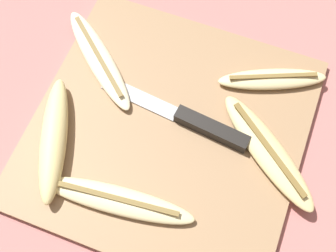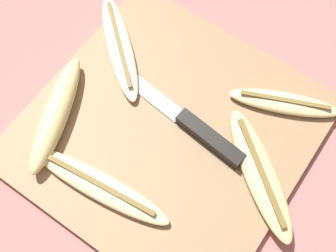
{
  "view_description": "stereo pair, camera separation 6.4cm",
  "coord_description": "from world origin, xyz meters",
  "px_view_note": "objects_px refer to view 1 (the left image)",
  "views": [
    {
      "loc": [
        -0.24,
        -0.09,
        0.6
      ],
      "look_at": [
        0.0,
        0.0,
        0.02
      ],
      "focal_mm": 50.0,
      "sensor_mm": 36.0,
      "label": 1
    },
    {
      "loc": [
        -0.21,
        -0.15,
        0.6
      ],
      "look_at": [
        0.0,
        0.0,
        0.02
      ],
      "focal_mm": 50.0,
      "sensor_mm": 36.0,
      "label": 2
    }
  ],
  "objects_px": {
    "banana_golden_short": "(54,139)",
    "banana_ripe_center": "(272,79)",
    "knife": "(199,123)",
    "banana_bright_far": "(99,59)",
    "banana_soft_right": "(117,200)",
    "banana_spotted_left": "(268,151)"
  },
  "relations": [
    {
      "from": "knife",
      "to": "banana_golden_short",
      "type": "relative_size",
      "value": 1.23
    },
    {
      "from": "banana_ripe_center",
      "to": "banana_soft_right",
      "type": "bearing_deg",
      "value": 150.66
    },
    {
      "from": "knife",
      "to": "banana_ripe_center",
      "type": "height_order",
      "value": "same"
    },
    {
      "from": "banana_soft_right",
      "to": "banana_golden_short",
      "type": "relative_size",
      "value": 1.13
    },
    {
      "from": "banana_soft_right",
      "to": "banana_spotted_left",
      "type": "bearing_deg",
      "value": -50.43
    },
    {
      "from": "banana_spotted_left",
      "to": "banana_golden_short",
      "type": "bearing_deg",
      "value": 107.87
    },
    {
      "from": "knife",
      "to": "banana_bright_far",
      "type": "distance_m",
      "value": 0.18
    },
    {
      "from": "banana_golden_short",
      "to": "banana_ripe_center",
      "type": "relative_size",
      "value": 1.16
    },
    {
      "from": "banana_soft_right",
      "to": "banana_spotted_left",
      "type": "xyz_separation_m",
      "value": [
        0.13,
        -0.16,
        0.0
      ]
    },
    {
      "from": "banana_soft_right",
      "to": "banana_bright_far",
      "type": "height_order",
      "value": "same"
    },
    {
      "from": "banana_bright_far",
      "to": "banana_soft_right",
      "type": "bearing_deg",
      "value": -149.29
    },
    {
      "from": "banana_bright_far",
      "to": "banana_ripe_center",
      "type": "height_order",
      "value": "same"
    },
    {
      "from": "knife",
      "to": "banana_ripe_center",
      "type": "distance_m",
      "value": 0.13
    },
    {
      "from": "banana_soft_right",
      "to": "banana_golden_short",
      "type": "height_order",
      "value": "banana_golden_short"
    },
    {
      "from": "banana_soft_right",
      "to": "banana_ripe_center",
      "type": "height_order",
      "value": "same"
    },
    {
      "from": "banana_soft_right",
      "to": "banana_spotted_left",
      "type": "distance_m",
      "value": 0.21
    },
    {
      "from": "banana_bright_far",
      "to": "knife",
      "type": "bearing_deg",
      "value": -104.86
    },
    {
      "from": "banana_spotted_left",
      "to": "banana_golden_short",
      "type": "xyz_separation_m",
      "value": [
        -0.09,
        0.27,
        0.01
      ]
    },
    {
      "from": "banana_ripe_center",
      "to": "banana_spotted_left",
      "type": "bearing_deg",
      "value": -167.47
    },
    {
      "from": "knife",
      "to": "banana_bright_far",
      "type": "bearing_deg",
      "value": 81.39
    },
    {
      "from": "banana_golden_short",
      "to": "banana_ripe_center",
      "type": "xyz_separation_m",
      "value": [
        0.2,
        -0.25,
        -0.01
      ]
    },
    {
      "from": "banana_spotted_left",
      "to": "banana_ripe_center",
      "type": "height_order",
      "value": "banana_spotted_left"
    }
  ]
}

